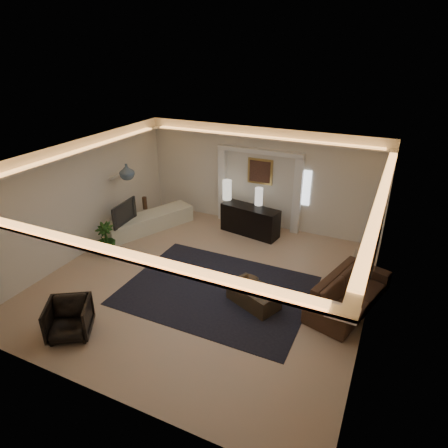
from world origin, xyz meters
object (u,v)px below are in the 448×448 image
at_px(coffee_table, 254,296).
at_px(console, 250,221).
at_px(sofa, 350,292).
at_px(armchair, 69,319).

bearing_deg(coffee_table, console, 136.39).
bearing_deg(sofa, armchair, 140.37).
relative_size(coffee_table, armchair, 1.37).
relative_size(console, sofa, 0.73).
xyz_separation_m(console, sofa, (3.11, -2.29, -0.06)).
bearing_deg(sofa, console, 69.78).
bearing_deg(console, coffee_table, -57.47).
bearing_deg(sofa, coffee_table, 129.36).
bearing_deg(coffee_table, sofa, 46.63).
xyz_separation_m(coffee_table, armchair, (-2.77, -2.34, 0.15)).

